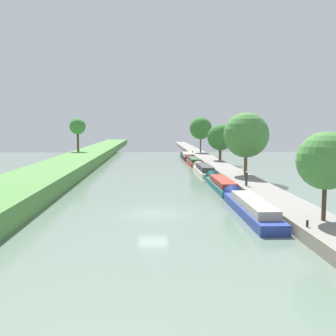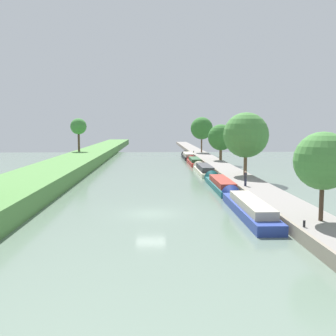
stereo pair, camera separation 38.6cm
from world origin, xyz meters
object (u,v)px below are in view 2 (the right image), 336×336
(narrowboat_blue, at_px, (247,206))
(narrowboat_cream, at_px, (203,169))
(person_walking, at_px, (245,178))
(narrowboat_black, at_px, (188,156))
(mooring_bollard_far, at_px, (194,152))
(mooring_bollard_near, at_px, (304,224))
(narrowboat_red, at_px, (194,161))
(narrowboat_teal, at_px, (220,183))

(narrowboat_blue, distance_m, narrowboat_cream, 29.88)
(narrowboat_blue, xyz_separation_m, person_walking, (2.12, 9.86, 1.16))
(narrowboat_black, bearing_deg, mooring_bollard_far, 71.70)
(narrowboat_blue, height_order, narrowboat_cream, narrowboat_blue)
(mooring_bollard_far, bearing_deg, narrowboat_blue, -91.65)
(narrowboat_cream, distance_m, mooring_bollard_near, 38.15)
(person_walking, bearing_deg, narrowboat_red, 93.71)
(narrowboat_red, distance_m, mooring_bollard_near, 52.50)
(mooring_bollard_near, bearing_deg, narrowboat_cream, 92.84)
(narrowboat_black, bearing_deg, person_walking, -87.29)
(narrowboat_blue, distance_m, person_walking, 10.15)
(narrowboat_cream, bearing_deg, mooring_bollard_far, 86.88)
(mooring_bollard_near, bearing_deg, person_walking, 89.17)
(narrowboat_blue, relative_size, person_walking, 8.90)
(narrowboat_blue, xyz_separation_m, narrowboat_red, (-0.11, 44.24, -0.06))
(narrowboat_blue, relative_size, narrowboat_teal, 1.04)
(narrowboat_red, height_order, mooring_bollard_near, narrowboat_red)
(narrowboat_black, relative_size, mooring_bollard_far, 30.55)
(narrowboat_teal, height_order, mooring_bollard_near, narrowboat_teal)
(narrowboat_blue, height_order, mooring_bollard_near, narrowboat_blue)
(mooring_bollard_near, height_order, mooring_bollard_far, same)
(person_walking, bearing_deg, narrowboat_teal, 114.91)
(person_walking, bearing_deg, mooring_bollard_far, 90.28)
(narrowboat_red, bearing_deg, narrowboat_cream, -89.69)
(narrowboat_blue, relative_size, narrowboat_red, 1.22)
(narrowboat_red, xyz_separation_m, narrowboat_black, (-0.07, 14.14, 0.02))
(mooring_bollard_near, bearing_deg, narrowboat_red, 92.15)
(narrowboat_cream, relative_size, mooring_bollard_far, 30.19)
(narrowboat_cream, relative_size, narrowboat_black, 0.99)
(person_walking, relative_size, mooring_bollard_far, 3.69)
(narrowboat_red, bearing_deg, mooring_bollard_far, 84.46)
(narrowboat_red, height_order, person_walking, person_walking)
(narrowboat_blue, xyz_separation_m, mooring_bollard_near, (1.86, -8.22, 0.51))
(person_walking, height_order, mooring_bollard_near, person_walking)
(mooring_bollard_near, xyz_separation_m, mooring_bollard_far, (0.00, 72.74, 0.00))
(narrowboat_red, relative_size, mooring_bollard_far, 26.92)
(narrowboat_teal, relative_size, mooring_bollard_near, 31.47)
(person_walking, bearing_deg, narrowboat_blue, -102.16)
(narrowboat_blue, xyz_separation_m, narrowboat_cream, (-0.03, 29.88, -0.05))
(narrowboat_blue, bearing_deg, mooring_bollard_far, 88.35)
(narrowboat_cream, height_order, narrowboat_black, narrowboat_black)
(mooring_bollard_far, bearing_deg, narrowboat_black, -108.30)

